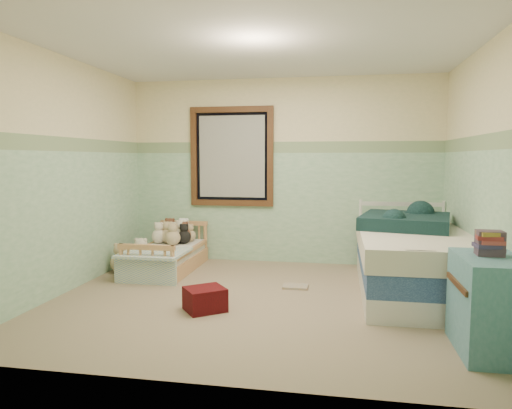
% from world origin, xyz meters
% --- Properties ---
extents(floor, '(4.20, 3.60, 0.02)m').
position_xyz_m(floor, '(0.00, 0.00, -0.01)').
color(floor, '#736451').
rests_on(floor, ground).
extents(ceiling, '(4.20, 3.60, 0.02)m').
position_xyz_m(ceiling, '(0.00, 0.00, 2.51)').
color(ceiling, silver).
rests_on(ceiling, wall_back).
extents(wall_back, '(4.20, 0.04, 2.50)m').
position_xyz_m(wall_back, '(0.00, 1.80, 1.25)').
color(wall_back, beige).
rests_on(wall_back, floor).
extents(wall_front, '(4.20, 0.04, 2.50)m').
position_xyz_m(wall_front, '(0.00, -1.80, 1.25)').
color(wall_front, beige).
rests_on(wall_front, floor).
extents(wall_left, '(0.04, 3.60, 2.50)m').
position_xyz_m(wall_left, '(-2.10, 0.00, 1.25)').
color(wall_left, beige).
rests_on(wall_left, floor).
extents(wall_right, '(0.04, 3.60, 2.50)m').
position_xyz_m(wall_right, '(2.10, 0.00, 1.25)').
color(wall_right, beige).
rests_on(wall_right, floor).
extents(wainscot_mint, '(4.20, 0.01, 1.50)m').
position_xyz_m(wainscot_mint, '(0.00, 1.79, 0.75)').
color(wainscot_mint, '#77AB87').
rests_on(wainscot_mint, floor).
extents(border_strip, '(4.20, 0.01, 0.15)m').
position_xyz_m(border_strip, '(0.00, 1.79, 1.57)').
color(border_strip, '#376443').
rests_on(border_strip, wall_back).
extents(window_frame, '(1.16, 0.06, 1.36)m').
position_xyz_m(window_frame, '(-0.70, 1.76, 1.45)').
color(window_frame, '#361B0F').
rests_on(window_frame, wall_back).
extents(window_blinds, '(0.92, 0.01, 1.12)m').
position_xyz_m(window_blinds, '(-0.70, 1.77, 1.45)').
color(window_blinds, '#B2B2AB').
rests_on(window_blinds, window_frame).
extents(toddler_bed_frame, '(0.68, 1.36, 0.18)m').
position_xyz_m(toddler_bed_frame, '(-1.38, 1.05, 0.09)').
color(toddler_bed_frame, '#B2814E').
rests_on(toddler_bed_frame, floor).
extents(toddler_mattress, '(0.62, 1.31, 0.12)m').
position_xyz_m(toddler_mattress, '(-1.38, 1.05, 0.24)').
color(toddler_mattress, silver).
rests_on(toddler_mattress, toddler_bed_frame).
extents(patchwork_quilt, '(0.74, 0.68, 0.03)m').
position_xyz_m(patchwork_quilt, '(-1.38, 0.63, 0.31)').
color(patchwork_quilt, '#6791CA').
rests_on(patchwork_quilt, toddler_mattress).
extents(plush_bed_brown, '(0.21, 0.21, 0.21)m').
position_xyz_m(plush_bed_brown, '(-1.53, 1.55, 0.40)').
color(plush_bed_brown, brown).
rests_on(plush_bed_brown, toddler_mattress).
extents(plush_bed_white, '(0.21, 0.21, 0.21)m').
position_xyz_m(plush_bed_white, '(-1.33, 1.55, 0.40)').
color(plush_bed_white, white).
rests_on(plush_bed_white, toddler_mattress).
extents(plush_bed_tan, '(0.20, 0.20, 0.20)m').
position_xyz_m(plush_bed_tan, '(-1.48, 1.33, 0.39)').
color(plush_bed_tan, tan).
rests_on(plush_bed_tan, toddler_mattress).
extents(plush_bed_dark, '(0.18, 0.18, 0.18)m').
position_xyz_m(plush_bed_dark, '(-1.25, 1.33, 0.39)').
color(plush_bed_dark, black).
rests_on(plush_bed_dark, toddler_mattress).
extents(plush_floor_cream, '(0.26, 0.26, 0.26)m').
position_xyz_m(plush_floor_cream, '(-1.78, 1.13, 0.13)').
color(plush_floor_cream, beige).
rests_on(plush_floor_cream, floor).
extents(plush_floor_tan, '(0.25, 0.25, 0.25)m').
position_xyz_m(plush_floor_tan, '(-1.91, 0.81, 0.13)').
color(plush_floor_tan, tan).
rests_on(plush_floor_tan, floor).
extents(twin_bed_frame, '(1.07, 2.15, 0.22)m').
position_xyz_m(twin_bed_frame, '(1.55, 0.54, 0.11)').
color(twin_bed_frame, silver).
rests_on(twin_bed_frame, floor).
extents(twin_boxspring, '(1.07, 2.15, 0.22)m').
position_xyz_m(twin_boxspring, '(1.55, 0.54, 0.33)').
color(twin_boxspring, navy).
rests_on(twin_boxspring, twin_bed_frame).
extents(twin_mattress, '(1.12, 2.19, 0.22)m').
position_xyz_m(twin_mattress, '(1.55, 0.54, 0.55)').
color(twin_mattress, beige).
rests_on(twin_mattress, twin_boxspring).
extents(teal_blanket, '(1.10, 1.14, 0.14)m').
position_xyz_m(teal_blanket, '(1.50, 0.84, 0.73)').
color(teal_blanket, black).
rests_on(teal_blanket, twin_mattress).
extents(dresser, '(0.45, 0.71, 0.71)m').
position_xyz_m(dresser, '(1.87, -0.95, 0.36)').
color(dresser, teal).
rests_on(dresser, floor).
extents(book_stack, '(0.19, 0.15, 0.18)m').
position_xyz_m(book_stack, '(1.87, -0.88, 0.80)').
color(book_stack, '#4E2825').
rests_on(book_stack, dresser).
extents(red_pillow, '(0.46, 0.46, 0.22)m').
position_xyz_m(red_pillow, '(-0.45, -0.41, 0.11)').
color(red_pillow, maroon).
rests_on(red_pillow, floor).
extents(floor_book, '(0.27, 0.21, 0.03)m').
position_xyz_m(floor_book, '(0.31, 0.52, 0.01)').
color(floor_book, orange).
rests_on(floor_book, floor).
extents(extra_plush_0, '(0.21, 0.21, 0.21)m').
position_xyz_m(extra_plush_0, '(-1.33, 1.42, 0.40)').
color(extra_plush_0, beige).
rests_on(extra_plush_0, toddler_mattress).
extents(extra_plush_1, '(0.16, 0.16, 0.16)m').
position_xyz_m(extra_plush_1, '(-1.23, 1.50, 0.38)').
color(extra_plush_1, tan).
rests_on(extra_plush_1, toddler_mattress).
extents(extra_plush_2, '(0.20, 0.20, 0.20)m').
position_xyz_m(extra_plush_2, '(-1.36, 1.20, 0.39)').
color(extra_plush_2, tan).
rests_on(extra_plush_2, toddler_mattress).
extents(extra_plush_3, '(0.20, 0.20, 0.20)m').
position_xyz_m(extra_plush_3, '(-1.28, 1.41, 0.39)').
color(extra_plush_3, brown).
rests_on(extra_plush_3, toddler_mattress).
extents(extra_plush_4, '(0.19, 0.19, 0.19)m').
position_xyz_m(extra_plush_4, '(-1.59, 1.30, 0.39)').
color(extra_plush_4, beige).
rests_on(extra_plush_4, toddler_mattress).
extents(extra_plush_5, '(0.18, 0.18, 0.18)m').
position_xyz_m(extra_plush_5, '(-1.44, 1.49, 0.39)').
color(extra_plush_5, beige).
rests_on(extra_plush_5, toddler_mattress).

